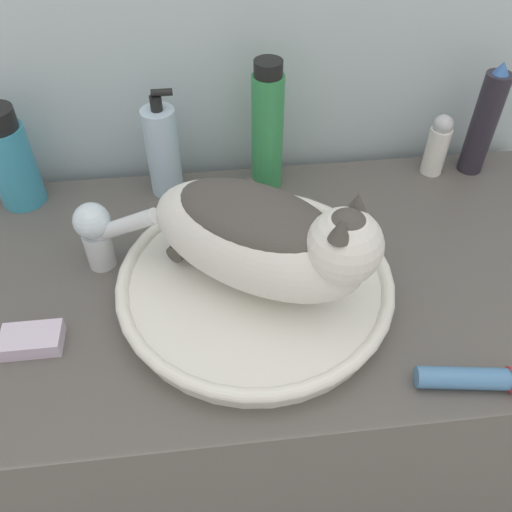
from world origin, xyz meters
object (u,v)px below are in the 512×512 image
Objects in this scene: mouthwash_bottle at (10,160)px; soap_bar at (32,340)px; faucet at (100,231)px; cat at (264,235)px; soap_pump_bottle at (163,151)px; hairspray_can_black at (484,123)px; cream_tube at (471,378)px; deodorant_stick at (438,145)px; shampoo_bottle_tall at (267,129)px.

soap_bar is (0.07, -0.33, -0.08)m from mouthwash_bottle.
faucet is 0.25m from mouthwash_bottle.
soap_pump_bottle is (-0.14, 0.28, -0.04)m from cat.
soap_pump_bottle is 0.58m from hairspray_can_black.
soap_pump_bottle is at bearing 180.00° from hairspray_can_black.
cream_tube reaches higher than soap_bar.
soap_pump_bottle is 0.61m from cream_tube.
soap_bar is at bearing -119.37° from soap_pump_bottle.
deodorant_stick is 0.87× the size of cream_tube.
hairspray_can_black is 1.56× the size of cream_tube.
deodorant_stick is at bearing 72.74° from cat.
cat is 0.33m from cream_tube.
mouthwash_bottle is 0.80m from cream_tube.
mouthwash_bottle reaches higher than cream_tube.
mouthwash_bottle is at bearing 180.00° from deodorant_stick.
deodorant_stick is (0.60, 0.18, -0.01)m from faucet.
soap_bar is (-0.69, -0.33, -0.05)m from deodorant_stick.
soap_pump_bottle is (-0.50, 0.00, 0.03)m from deodorant_stick.
soap_bar is (-0.33, -0.05, -0.11)m from cat.
deodorant_stick is 0.60× the size of soap_pump_bottle.
shampoo_bottle_tall reaches higher than cream_tube.
cream_tube is at bearing -112.21° from hairspray_can_black.
cat is at bearing -98.36° from shampoo_bottle_tall.
hairspray_can_black reaches higher than soap_pump_bottle.
deodorant_stick is (0.76, 0.00, -0.03)m from mouthwash_bottle.
shampoo_bottle_tall is 2.91× the size of soap_bar.
deodorant_stick is at bearing 0.00° from soap_pump_bottle.
faucet is 1.67× the size of soap_bar.
shampoo_bottle_tall is 0.51m from soap_bar.
mouthwash_bottle is at bearing 102.12° from soap_bar.
soap_bar is at bearing -138.14° from shampoo_bottle_tall.
cat is 0.35m from soap_bar.
hairspray_can_black is 2.64× the size of soap_bar.
shampoo_bottle_tall is 0.52m from cream_tube.
cat is 1.50× the size of shampoo_bottle_tall.
cream_tube is at bearing -1.29° from cat.
faucet reaches higher than soap_bar.
shampoo_bottle_tall is 1.72× the size of cream_tube.
cat reaches higher than hairspray_can_black.
mouthwash_bottle is at bearing 180.00° from soap_pump_bottle.
soap_bar is at bearing -154.32° from deodorant_stick.
faucet is at bearing -162.92° from deodorant_stick.
cat reaches higher than soap_pump_bottle.
soap_bar is at bearing 167.34° from cream_tube.
deodorant_stick is 0.77m from soap_bar.
deodorant_stick is (0.36, 0.28, -0.07)m from cat.
deodorant_stick is 0.56× the size of hairspray_can_black.
cat is 0.52m from hairspray_can_black.
shampoo_bottle_tall reaches higher than cat.
faucet is at bearing -117.20° from soap_pump_bottle.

